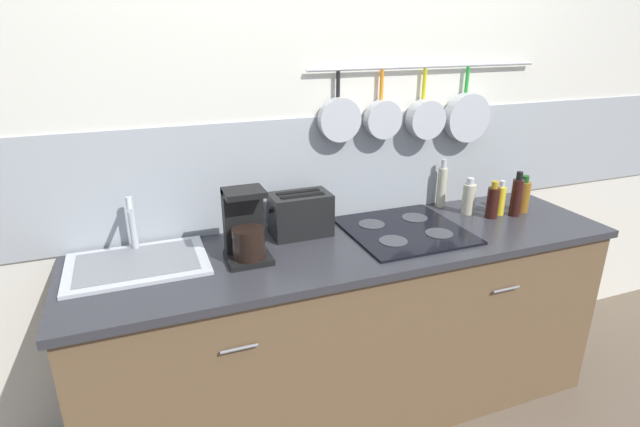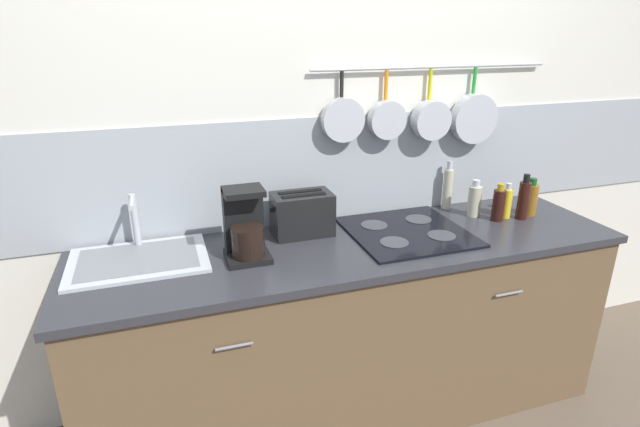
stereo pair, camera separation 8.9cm
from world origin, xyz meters
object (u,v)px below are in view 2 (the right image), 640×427
at_px(bottle_olive_oil, 498,204).
at_px(bottle_sesame_oil, 530,199).
at_px(bottle_vinegar, 448,188).
at_px(coffee_maker, 245,229).
at_px(bottle_dish_soap, 474,200).
at_px(toaster, 302,214).
at_px(bottle_cooking_wine, 523,199).
at_px(bottle_hot_sauce, 507,202).

xyz_separation_m(bottle_olive_oil, bottle_sesame_oil, (0.21, 0.02, 0.00)).
bearing_deg(bottle_sesame_oil, bottle_vinegar, 148.38).
distance_m(coffee_maker, bottle_dish_soap, 1.19).
height_order(toaster, bottle_cooking_wine, bottle_cooking_wine).
height_order(coffee_maker, bottle_cooking_wine, coffee_maker).
distance_m(toaster, bottle_vinegar, 0.83).
bearing_deg(toaster, bottle_cooking_wine, -8.37).
height_order(toaster, bottle_olive_oil, toaster).
height_order(bottle_olive_oil, bottle_sesame_oil, bottle_sesame_oil).
xyz_separation_m(toaster, bottle_sesame_oil, (1.17, -0.12, -0.01)).
height_order(bottle_vinegar, bottle_sesame_oil, bottle_vinegar).
bearing_deg(coffee_maker, bottle_dish_soap, 5.31).
bearing_deg(bottle_vinegar, bottle_olive_oil, -58.62).
bearing_deg(bottle_vinegar, bottle_dish_soap, -64.19).
height_order(coffee_maker, bottle_olive_oil, coffee_maker).
height_order(bottle_dish_soap, bottle_olive_oil, same).
xyz_separation_m(toaster, bottle_vinegar, (0.82, 0.09, 0.01)).
bearing_deg(bottle_olive_oil, bottle_dish_soap, 128.79).
distance_m(bottle_dish_soap, bottle_hot_sauce, 0.16).
distance_m(coffee_maker, bottle_cooking_wine, 1.39).
bearing_deg(bottle_hot_sauce, toaster, 173.32).
relative_size(toaster, bottle_vinegar, 1.12).
height_order(bottle_cooking_wine, bottle_sesame_oil, bottle_cooking_wine).
distance_m(toaster, bottle_olive_oil, 0.98).
distance_m(bottle_dish_soap, bottle_sesame_oil, 0.29).
distance_m(bottle_vinegar, bottle_sesame_oil, 0.41).
distance_m(bottle_dish_soap, bottle_cooking_wine, 0.23).
bearing_deg(toaster, coffee_maker, -151.22).
height_order(bottle_hot_sauce, bottle_cooking_wine, bottle_cooking_wine).
relative_size(bottle_dish_soap, bottle_cooking_wine, 0.82).
height_order(toaster, bottle_dish_soap, toaster).
bearing_deg(bottle_dish_soap, coffee_maker, -174.69).
xyz_separation_m(bottle_dish_soap, bottle_sesame_oil, (0.28, -0.07, 0.00)).
bearing_deg(bottle_cooking_wine, toaster, 171.63).
bearing_deg(bottle_cooking_wine, bottle_dish_soap, 151.54).
xyz_separation_m(bottle_vinegar, bottle_olive_oil, (0.14, -0.24, -0.03)).
distance_m(bottle_olive_oil, bottle_sesame_oil, 0.21).
bearing_deg(bottle_hot_sauce, bottle_vinegar, 134.53).
distance_m(bottle_vinegar, bottle_olive_oil, 0.28).
distance_m(coffee_maker, bottle_hot_sauce, 1.33).
bearing_deg(bottle_dish_soap, bottle_hot_sauce, -26.69).
distance_m(coffee_maker, bottle_sesame_oil, 1.47).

